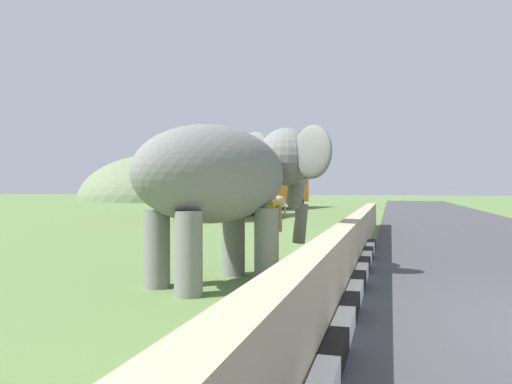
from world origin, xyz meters
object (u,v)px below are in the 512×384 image
Objects in this scene: person_handler at (269,226)px; elephant at (229,177)px; bus_red at (223,181)px; bus_orange at (272,183)px; cow_near at (278,202)px.

elephant is at bearing 158.32° from person_handler.
bus_red is (17.63, 6.29, 0.21)m from elephant.
bus_red and bus_orange have the same top height.
person_handler is 0.20× the size of bus_red.
elephant is 30.48m from bus_orange.
cow_near is (19.09, 3.46, -1.00)m from elephant.
bus_red reaches higher than elephant.
elephant is 18.72m from bus_red.
elephant is at bearing -167.84° from bus_orange.
bus_red is at bearing 117.28° from cow_near.
bus_orange is at bearing 15.47° from cow_near.
bus_orange reaches higher than cow_near.
person_handler is 0.17× the size of bus_orange.
bus_orange is (12.17, 0.13, 0.00)m from bus_red.
bus_orange is (29.80, 6.42, 0.21)m from elephant.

